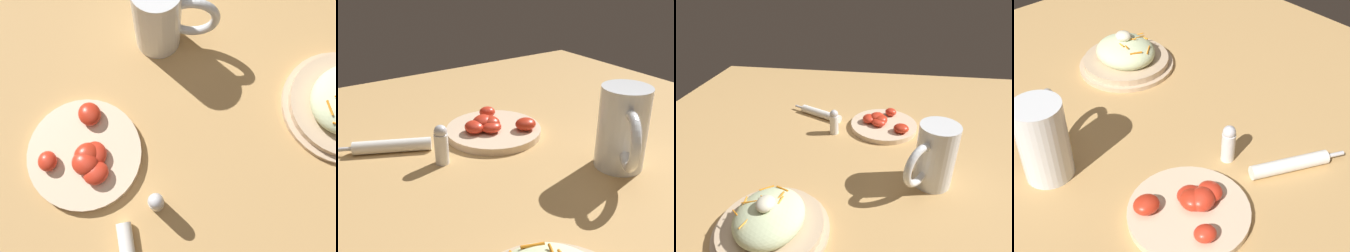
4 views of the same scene
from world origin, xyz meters
The scene contains 4 objects.
ground_plane centered at (0.00, 0.00, 0.00)m, with size 1.43×1.43×0.00m, color tan.
beer_mug centered at (0.05, 0.18, 0.07)m, with size 0.14×0.12×0.15m.
tomato_plate centered at (-0.20, 0.06, 0.01)m, with size 0.21×0.21×0.05m.
salt_shaker centered at (-0.14, -0.08, 0.04)m, with size 0.03×0.03×0.08m.
Camera 1 is at (-0.16, -0.14, 0.65)m, focal length 38.47 mm.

